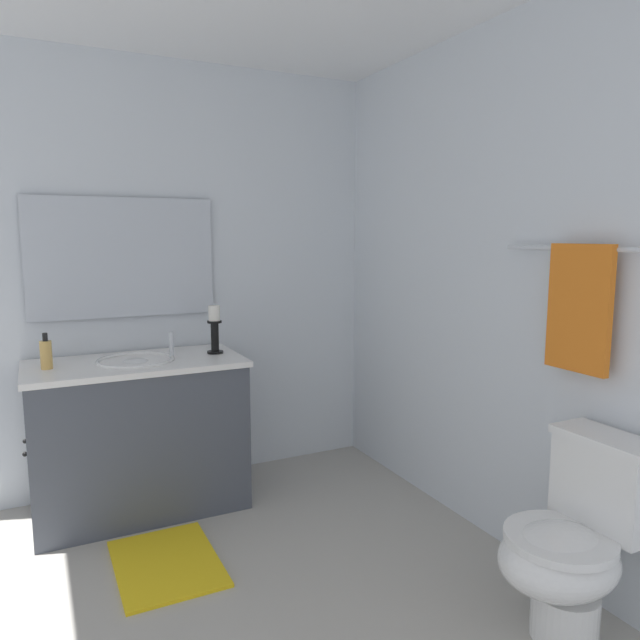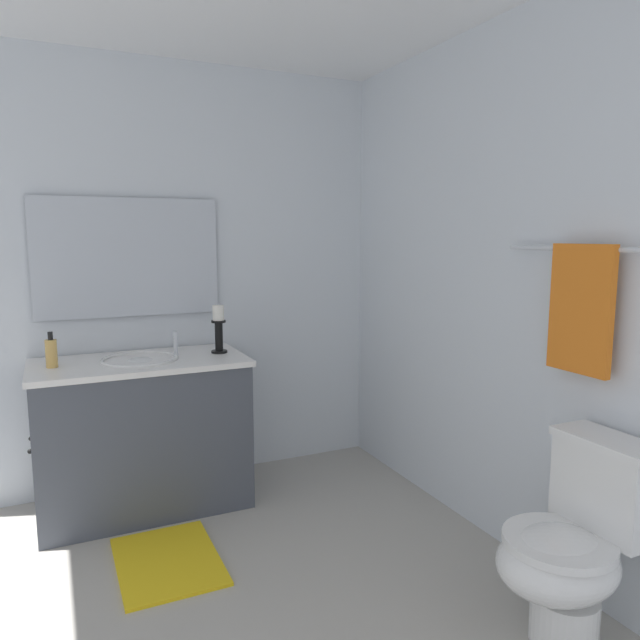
{
  "view_description": "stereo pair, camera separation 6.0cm",
  "coord_description": "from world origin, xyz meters",
  "views": [
    {
      "loc": [
        2.05,
        -0.68,
        1.47
      ],
      "look_at": [
        -0.11,
        0.39,
        1.12
      ],
      "focal_mm": 32.8,
      "sensor_mm": 36.0,
      "label": 1
    },
    {
      "loc": [
        2.08,
        -0.63,
        1.47
      ],
      "look_at": [
        -0.11,
        0.39,
        1.12
      ],
      "focal_mm": 32.8,
      "sensor_mm": 36.0,
      "label": 2
    }
  ],
  "objects": [
    {
      "name": "sink_basin",
      "position": [
        -1.07,
        -0.22,
        0.78
      ],
      "size": [
        0.4,
        0.4,
        0.24
      ],
      "color": "white",
      "rests_on": "vanity_cabinet"
    },
    {
      "name": "soap_bottle",
      "position": [
        -1.07,
        -0.64,
        0.89
      ],
      "size": [
        0.06,
        0.06,
        0.18
      ],
      "color": "#E5B259",
      "rests_on": "vanity_cabinet"
    },
    {
      "name": "towel_bar",
      "position": [
        0.48,
        1.24,
        1.42
      ],
      "size": [
        0.81,
        0.02,
        0.02
      ],
      "primitive_type": "cylinder",
      "rotation": [
        0.0,
        1.57,
        0.0
      ],
      "color": "silver"
    },
    {
      "name": "wall_left",
      "position": [
        -1.39,
        0.0,
        1.23
      ],
      "size": [
        0.04,
        2.59,
        2.45
      ],
      "primitive_type": "cube",
      "color": "silver",
      "rests_on": "ground"
    },
    {
      "name": "wall_back",
      "position": [
        0.0,
        1.3,
        1.23
      ],
      "size": [
        2.79,
        0.04,
        2.45
      ],
      "primitive_type": "cube",
      "color": "silver",
      "rests_on": "ground"
    },
    {
      "name": "mirror",
      "position": [
        -1.35,
        -0.22,
        1.35
      ],
      "size": [
        0.02,
        1.0,
        0.66
      ],
      "primitive_type": "cube",
      "color": "silver"
    },
    {
      "name": "candle_holder_tall",
      "position": [
        -1.08,
        0.22,
        0.96
      ],
      "size": [
        0.09,
        0.09,
        0.27
      ],
      "color": "black",
      "rests_on": "vanity_cabinet"
    },
    {
      "name": "bath_mat",
      "position": [
        -0.44,
        -0.22,
        0.01
      ],
      "size": [
        0.6,
        0.44,
        0.02
      ],
      "primitive_type": "cube",
      "color": "yellow",
      "rests_on": "ground"
    },
    {
      "name": "floor",
      "position": [
        0.0,
        0.0,
        -0.01
      ],
      "size": [
        2.79,
        2.59,
        0.02
      ],
      "primitive_type": "cube",
      "color": "#B2ADA3",
      "rests_on": "ground"
    },
    {
      "name": "toilet",
      "position": [
        0.69,
        1.02,
        0.37
      ],
      "size": [
        0.39,
        0.54,
        0.75
      ],
      "color": "white",
      "rests_on": "ground"
    },
    {
      "name": "vanity_cabinet",
      "position": [
        -1.07,
        -0.22,
        0.41
      ],
      "size": [
        0.58,
        1.11,
        0.82
      ],
      "color": "#474C56",
      "rests_on": "ground"
    },
    {
      "name": "towel_near_vanity",
      "position": [
        0.48,
        1.22,
        1.19
      ],
      "size": [
        0.28,
        0.03,
        0.5
      ],
      "primitive_type": "cube",
      "color": "orange",
      "rests_on": "towel_bar"
    }
  ]
}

